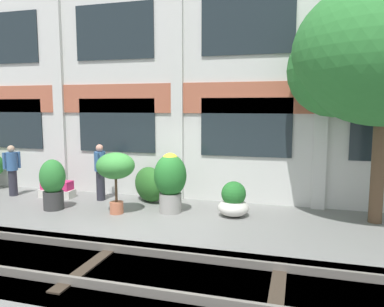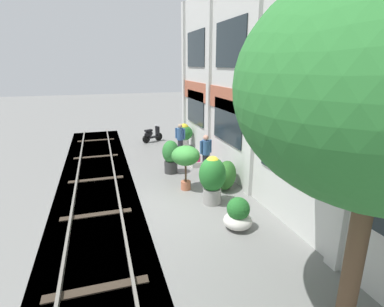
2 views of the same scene
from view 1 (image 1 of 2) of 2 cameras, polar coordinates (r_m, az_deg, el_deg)
ground_plane at (r=9.57m, az=-6.72°, el=-10.21°), size 80.00×80.00×0.00m
apartment_facade at (r=11.68m, az=-1.81°, el=11.87°), size 16.86×0.64×7.63m
rail_tracks at (r=7.33m, az=-15.42°, el=-17.16°), size 24.50×2.80×0.43m
potted_plant_square_trough at (r=12.58m, az=-19.85°, el=-5.17°), size 1.10×0.48×0.53m
potted_plant_stone_basin at (r=11.08m, az=-20.46°, el=-4.18°), size 0.70×0.70×1.40m
potted_plant_glazed_jar at (r=10.07m, az=-3.32°, el=-3.83°), size 0.87×0.87×1.63m
potted_plant_low_pan at (r=10.09m, az=-11.57°, el=-2.19°), size 1.02×1.02×1.65m
potted_plant_wide_bowl at (r=9.89m, az=6.35°, el=-7.20°), size 0.81×0.81×0.92m
resident_by_doorway at (r=11.70m, az=-13.82°, el=-2.50°), size 0.34×0.52×1.72m
resident_watching_tracks at (r=13.25m, az=-25.72°, el=-2.11°), size 0.36×0.44×1.63m
topiary_hedge at (r=11.35m, az=-6.47°, el=-4.70°), size 1.46×1.34×1.04m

